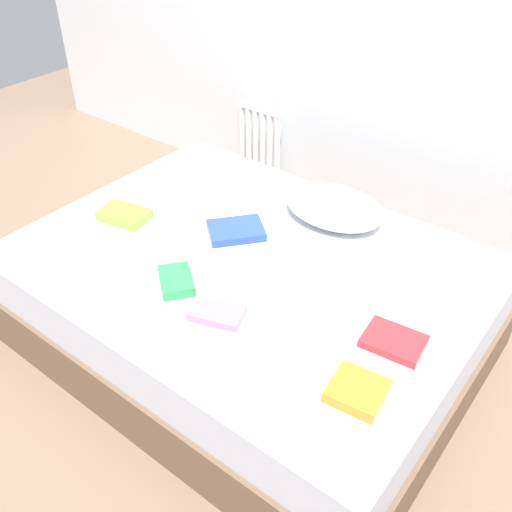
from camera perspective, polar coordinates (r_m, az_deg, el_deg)
ground_plane at (r=2.81m, az=-0.63°, el=-8.35°), size 8.00×8.00×0.00m
bed at (r=2.64m, az=-0.67°, el=-4.57°), size 2.00×1.50×0.50m
radiator at (r=3.84m, az=0.33°, el=11.23°), size 0.33×0.04×0.51m
pillow at (r=2.73m, az=7.76°, el=4.90°), size 0.49×0.35×0.13m
textbook_blue at (r=2.62m, az=-2.01°, el=2.57°), size 0.30×0.31×0.04m
textbook_white at (r=2.36m, az=12.93°, el=-2.78°), size 0.26×0.24×0.05m
textbook_orange at (r=1.94m, az=10.09°, el=-13.13°), size 0.20×0.19×0.05m
textbook_red at (r=2.14m, az=13.58°, el=-8.26°), size 0.23×0.18×0.03m
textbook_green at (r=2.35m, az=-7.96°, el=-2.46°), size 0.23×0.22×0.04m
textbook_lime at (r=2.80m, az=-12.99°, el=4.02°), size 0.26×0.19×0.05m
textbook_pink at (r=2.19m, az=-3.92°, el=-5.76°), size 0.23×0.18×0.03m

